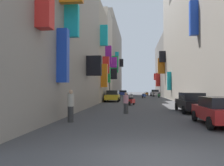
% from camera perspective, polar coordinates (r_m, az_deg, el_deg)
% --- Properties ---
extents(ground_plane, '(140.00, 140.00, 0.00)m').
position_cam_1_polar(ground_plane, '(35.75, 7.25, -4.35)').
color(ground_plane, '#424244').
extents(building_left_mid_a, '(6.93, 7.91, 13.00)m').
position_cam_1_polar(building_left_mid_a, '(30.95, -7.68, 7.24)').
color(building_left_mid_a, '#9E9384').
rests_on(building_left_mid_a, ground).
extents(building_left_mid_b, '(7.36, 6.74, 14.77)m').
position_cam_1_polar(building_left_mid_b, '(38.16, -4.95, 6.93)').
color(building_left_mid_b, '#B2A899').
rests_on(building_left_mid_b, ground).
extents(building_left_mid_c, '(7.02, 25.33, 17.14)m').
position_cam_1_polar(building_left_mid_c, '(53.99, -1.58, 5.77)').
color(building_left_mid_c, gray).
rests_on(building_left_mid_c, ground).
extents(building_right_mid_a, '(7.32, 8.14, 20.97)m').
position_cam_1_polar(building_right_mid_a, '(42.73, 18.06, 10.31)').
color(building_right_mid_a, gray).
rests_on(building_right_mid_a, ground).
extents(building_right_mid_b, '(6.98, 20.64, 13.55)m').
position_cam_1_polar(building_right_mid_b, '(56.23, 15.15, 3.69)').
color(building_right_mid_b, slate).
rests_on(building_right_mid_b, ground).
extents(parked_car_silver, '(2.00, 4.12, 1.52)m').
position_cam_1_polar(parked_car_silver, '(53.49, 11.16, -2.49)').
color(parked_car_silver, '#B7B7BC').
rests_on(parked_car_silver, ground).
extents(parked_car_yellow, '(1.93, 3.99, 1.56)m').
position_cam_1_polar(parked_car_yellow, '(30.40, 0.17, -3.37)').
color(parked_car_yellow, gold).
rests_on(parked_car_yellow, ground).
extents(parked_car_red, '(1.83, 3.93, 1.43)m').
position_cam_1_polar(parked_car_red, '(12.21, 26.16, -6.48)').
color(parked_car_red, '#B21E1E').
rests_on(parked_car_red, ground).
extents(parked_car_blue, '(1.98, 4.22, 1.36)m').
position_cam_1_polar(parked_car_blue, '(52.08, 2.95, -2.61)').
color(parked_car_blue, navy).
rests_on(parked_car_blue, ground).
extents(parked_car_black, '(1.84, 4.41, 1.53)m').
position_cam_1_polar(parked_car_black, '(18.18, 19.95, -4.69)').
color(parked_car_black, black).
rests_on(parked_car_black, ground).
extents(scooter_green, '(0.46, 1.86, 1.13)m').
position_cam_1_polar(scooter_green, '(44.46, 12.19, -3.15)').
color(scooter_green, '#287F3D').
rests_on(scooter_green, ground).
extents(scooter_blue, '(0.79, 1.93, 1.13)m').
position_cam_1_polar(scooter_blue, '(41.82, 8.34, -3.28)').
color(scooter_blue, '#2D4CAD').
rests_on(scooter_blue, ground).
extents(scooter_red, '(0.76, 1.85, 1.13)m').
position_cam_1_polar(scooter_red, '(24.06, 5.19, -4.72)').
color(scooter_red, red).
rests_on(scooter_red, ground).
extents(scooter_white, '(0.57, 1.88, 1.13)m').
position_cam_1_polar(scooter_white, '(36.11, 5.10, -3.59)').
color(scooter_white, silver).
rests_on(scooter_white, ground).
extents(scooter_silver, '(0.71, 1.95, 1.13)m').
position_cam_1_polar(scooter_silver, '(49.33, 10.92, -2.97)').
color(scooter_silver, '#ADADB2').
rests_on(scooter_silver, ground).
extents(scooter_orange, '(0.77, 1.83, 1.13)m').
position_cam_1_polar(scooter_orange, '(55.99, 9.11, -2.79)').
color(scooter_orange, orange).
rests_on(scooter_orange, ground).
extents(pedestrian_crossing, '(0.39, 0.39, 1.57)m').
position_cam_1_polar(pedestrian_crossing, '(16.08, 3.66, -5.27)').
color(pedestrian_crossing, '#373737').
rests_on(pedestrian_crossing, ground).
extents(pedestrian_near_left, '(0.50, 0.50, 1.80)m').
position_cam_1_polar(pedestrian_near_left, '(12.27, -10.78, -5.88)').
color(pedestrian_near_left, '#343434').
rests_on(pedestrian_near_left, ground).
extents(traffic_light_near_corner, '(0.26, 0.34, 4.24)m').
position_cam_1_polar(traffic_light_near_corner, '(33.18, -0.61, 0.39)').
color(traffic_light_near_corner, '#2D2D2D').
rests_on(traffic_light_near_corner, ground).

